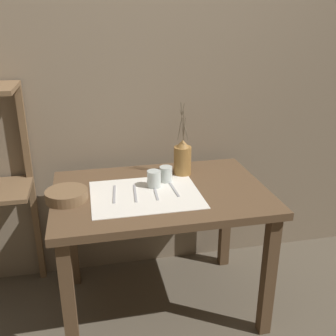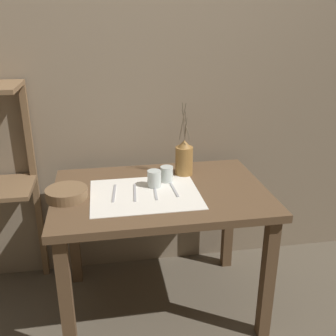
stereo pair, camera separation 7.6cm
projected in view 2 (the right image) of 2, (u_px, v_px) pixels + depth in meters
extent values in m
plane|color=brown|center=(161.00, 304.00, 2.30)|extent=(12.00, 12.00, 0.00)
cube|color=gray|center=(147.00, 84.00, 2.31)|extent=(7.00, 0.06, 2.40)
cube|color=brown|center=(161.00, 193.00, 2.04)|extent=(1.10, 0.75, 0.04)
cube|color=brown|center=(66.00, 302.00, 1.81)|extent=(0.06, 0.06, 0.69)
cube|color=brown|center=(267.00, 279.00, 1.96)|extent=(0.06, 0.06, 0.69)
cube|color=brown|center=(73.00, 232.00, 2.39)|extent=(0.06, 0.06, 0.69)
cube|color=brown|center=(228.00, 219.00, 2.54)|extent=(0.06, 0.06, 0.69)
cube|color=brown|center=(35.00, 186.00, 2.35)|extent=(0.04, 0.04, 1.25)
cube|color=white|center=(145.00, 194.00, 1.99)|extent=(0.55, 0.44, 0.00)
cylinder|color=olive|center=(184.00, 161.00, 2.21)|extent=(0.10, 0.10, 0.16)
cone|color=olive|center=(184.00, 144.00, 2.17)|extent=(0.07, 0.07, 0.04)
cylinder|color=brown|center=(186.00, 127.00, 2.12)|extent=(0.03, 0.04, 0.14)
cylinder|color=brown|center=(183.00, 122.00, 2.12)|extent=(0.04, 0.01, 0.20)
cylinder|color=brown|center=(184.00, 122.00, 2.11)|extent=(0.02, 0.02, 0.21)
cylinder|color=brown|center=(186.00, 129.00, 2.14)|extent=(0.01, 0.01, 0.13)
cylinder|color=brown|center=(185.00, 126.00, 2.14)|extent=(0.01, 0.00, 0.16)
cylinder|color=brown|center=(186.00, 125.00, 2.15)|extent=(0.04, 0.04, 0.16)
cylinder|color=brown|center=(67.00, 193.00, 1.93)|extent=(0.21, 0.21, 0.05)
cylinder|color=silver|center=(154.00, 179.00, 2.06)|extent=(0.07, 0.07, 0.09)
cylinder|color=silver|center=(167.00, 174.00, 2.12)|extent=(0.07, 0.07, 0.08)
cube|color=#A8A8AD|center=(114.00, 193.00, 1.99)|extent=(0.03, 0.21, 0.00)
cube|color=#A8A8AD|center=(135.00, 192.00, 1.99)|extent=(0.03, 0.21, 0.00)
cube|color=#A8A8AD|center=(155.00, 191.00, 2.01)|extent=(0.03, 0.21, 0.00)
sphere|color=#A8A8AD|center=(154.00, 183.00, 2.11)|extent=(0.02, 0.02, 0.02)
cube|color=#A8A8AD|center=(174.00, 188.00, 2.04)|extent=(0.02, 0.21, 0.00)
sphere|color=#A8A8AD|center=(169.00, 180.00, 2.13)|extent=(0.02, 0.02, 0.02)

